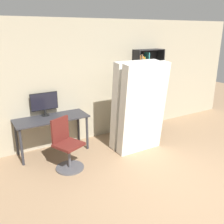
{
  "coord_description": "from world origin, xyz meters",
  "views": [
    {
      "loc": [
        -2.83,
        -2.02,
        2.45
      ],
      "look_at": [
        -0.64,
        1.65,
        1.05
      ],
      "focal_mm": 40.0,
      "sensor_mm": 36.0,
      "label": 1
    }
  ],
  "objects_px": {
    "bookshelf": "(143,93)",
    "mattress_far": "(134,105)",
    "mattress_near": "(143,109)",
    "office_chair": "(67,148)",
    "monitor": "(44,102)"
  },
  "relations": [
    {
      "from": "monitor",
      "to": "mattress_far",
      "type": "xyz_separation_m",
      "value": [
        1.68,
        -0.81,
        -0.11
      ]
    },
    {
      "from": "office_chair",
      "to": "bookshelf",
      "type": "bearing_deg",
      "value": 20.79
    },
    {
      "from": "office_chair",
      "to": "mattress_near",
      "type": "bearing_deg",
      "value": -5.66
    },
    {
      "from": "bookshelf",
      "to": "mattress_far",
      "type": "bearing_deg",
      "value": -136.99
    },
    {
      "from": "bookshelf",
      "to": "mattress_far",
      "type": "xyz_separation_m",
      "value": [
        -0.84,
        -0.78,
        -0.01
      ]
    },
    {
      "from": "monitor",
      "to": "mattress_near",
      "type": "height_order",
      "value": "mattress_near"
    },
    {
      "from": "mattress_near",
      "to": "mattress_far",
      "type": "relative_size",
      "value": 1.0
    },
    {
      "from": "mattress_near",
      "to": "mattress_far",
      "type": "height_order",
      "value": "same"
    },
    {
      "from": "monitor",
      "to": "bookshelf",
      "type": "relative_size",
      "value": 0.28
    },
    {
      "from": "office_chair",
      "to": "bookshelf",
      "type": "xyz_separation_m",
      "value": [
        2.44,
        0.93,
        0.55
      ]
    },
    {
      "from": "mattress_far",
      "to": "office_chair",
      "type": "bearing_deg",
      "value": -174.85
    },
    {
      "from": "monitor",
      "to": "mattress_near",
      "type": "distance_m",
      "value": 2.02
    },
    {
      "from": "mattress_far",
      "to": "bookshelf",
      "type": "bearing_deg",
      "value": 43.01
    },
    {
      "from": "mattress_near",
      "to": "mattress_far",
      "type": "distance_m",
      "value": 0.3
    },
    {
      "from": "monitor",
      "to": "bookshelf",
      "type": "height_order",
      "value": "bookshelf"
    }
  ]
}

